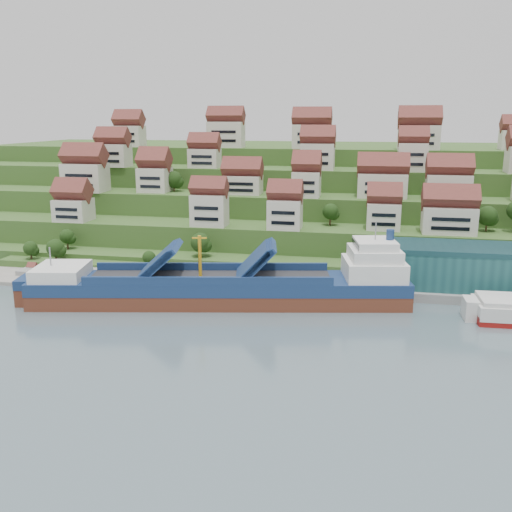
# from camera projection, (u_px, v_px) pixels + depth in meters

# --- Properties ---
(ground) EXTENTS (300.00, 300.00, 0.00)m
(ground) POSITION_uv_depth(u_px,v_px,m) (269.00, 305.00, 131.46)
(ground) COLOR slate
(ground) RESTS_ON ground
(quay) EXTENTS (180.00, 14.00, 2.20)m
(quay) POSITION_uv_depth(u_px,v_px,m) (358.00, 287.00, 141.76)
(quay) COLOR gray
(quay) RESTS_ON ground
(pebble_beach) EXTENTS (45.00, 20.00, 1.00)m
(pebble_beach) POSITION_uv_depth(u_px,v_px,m) (64.00, 276.00, 153.62)
(pebble_beach) COLOR gray
(pebble_beach) RESTS_ON ground
(hillside) EXTENTS (260.00, 128.00, 31.00)m
(hillside) POSITION_uv_depth(u_px,v_px,m) (313.00, 198.00, 227.63)
(hillside) COLOR #2D4C1E
(hillside) RESTS_ON ground
(hillside_village) EXTENTS (156.90, 64.29, 29.43)m
(hillside_village) POSITION_uv_depth(u_px,v_px,m) (312.00, 172.00, 183.52)
(hillside_village) COLOR beige
(hillside_village) RESTS_ON ground
(hillside_trees) EXTENTS (138.57, 62.08, 30.78)m
(hillside_trees) POSITION_uv_depth(u_px,v_px,m) (281.00, 195.00, 175.58)
(hillside_trees) COLOR #203E14
(hillside_trees) RESTS_ON ground
(warehouse) EXTENTS (60.00, 15.00, 10.00)m
(warehouse) POSITION_uv_depth(u_px,v_px,m) (495.00, 267.00, 136.24)
(warehouse) COLOR #205557
(warehouse) RESTS_ON quay
(flagpole) EXTENTS (1.28, 0.16, 8.00)m
(flagpole) POSITION_uv_depth(u_px,v_px,m) (351.00, 269.00, 135.97)
(flagpole) COLOR gray
(flagpole) RESTS_ON quay
(beach_huts) EXTENTS (14.40, 3.70, 2.20)m
(beach_huts) POSITION_uv_depth(u_px,v_px,m) (55.00, 271.00, 152.43)
(beach_huts) COLOR white
(beach_huts) RESTS_ON pebble_beach
(cargo_ship) EXTENTS (87.36, 29.28, 19.26)m
(cargo_ship) POSITION_uv_depth(u_px,v_px,m) (230.00, 288.00, 131.89)
(cargo_ship) COLOR brown
(cargo_ship) RESTS_ON ground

